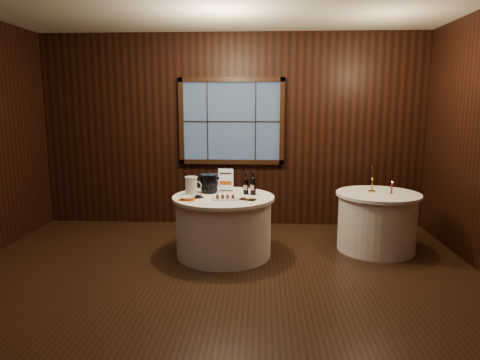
# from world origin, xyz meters

# --- Properties ---
(ground) EXTENTS (6.00, 6.00, 0.00)m
(ground) POSITION_xyz_m (0.00, 0.00, 0.00)
(ground) COLOR black
(ground) RESTS_ON ground
(back_wall) EXTENTS (6.00, 0.10, 3.00)m
(back_wall) POSITION_xyz_m (0.00, 2.48, 1.54)
(back_wall) COLOR black
(back_wall) RESTS_ON ground
(main_table) EXTENTS (1.28, 1.28, 0.77)m
(main_table) POSITION_xyz_m (0.00, 1.00, 0.39)
(main_table) COLOR white
(main_table) RESTS_ON ground
(side_table) EXTENTS (1.08, 1.08, 0.77)m
(side_table) POSITION_xyz_m (2.00, 1.30, 0.39)
(side_table) COLOR white
(side_table) RESTS_ON ground
(sign_stand) EXTENTS (0.20, 0.11, 0.32)m
(sign_stand) POSITION_xyz_m (0.01, 1.26, 0.88)
(sign_stand) COLOR silver
(sign_stand) RESTS_ON main_table
(port_bottle_left) EXTENTS (0.07, 0.08, 0.29)m
(port_bottle_left) POSITION_xyz_m (0.28, 1.13, 0.89)
(port_bottle_left) COLOR black
(port_bottle_left) RESTS_ON main_table
(port_bottle_right) EXTENTS (0.07, 0.08, 0.30)m
(port_bottle_right) POSITION_xyz_m (0.37, 1.10, 0.90)
(port_bottle_right) COLOR black
(port_bottle_right) RESTS_ON main_table
(ice_bucket) EXTENTS (0.24, 0.24, 0.24)m
(ice_bucket) POSITION_xyz_m (-0.20, 1.21, 0.90)
(ice_bucket) COLOR black
(ice_bucket) RESTS_ON main_table
(chocolate_plate) EXTENTS (0.35, 0.27, 0.05)m
(chocolate_plate) POSITION_xyz_m (0.04, 0.82, 0.79)
(chocolate_plate) COLOR white
(chocolate_plate) RESTS_ON main_table
(chocolate_box) EXTENTS (0.22, 0.17, 0.02)m
(chocolate_box) POSITION_xyz_m (0.31, 0.79, 0.78)
(chocolate_box) COLOR black
(chocolate_box) RESTS_ON main_table
(grape_bunch) EXTENTS (0.18, 0.09, 0.04)m
(grape_bunch) POSITION_xyz_m (-0.29, 0.84, 0.79)
(grape_bunch) COLOR black
(grape_bunch) RESTS_ON main_table
(glass_pitcher) EXTENTS (0.22, 0.17, 0.24)m
(glass_pitcher) POSITION_xyz_m (-0.41, 1.05, 0.89)
(glass_pitcher) COLOR silver
(glass_pitcher) RESTS_ON main_table
(orange_napkin) EXTENTS (0.23, 0.23, 0.00)m
(orange_napkin) POSITION_xyz_m (-0.42, 0.77, 0.77)
(orange_napkin) COLOR orange
(orange_napkin) RESTS_ON main_table
(cracker_bowl) EXTENTS (0.19, 0.19, 0.04)m
(cracker_bowl) POSITION_xyz_m (-0.42, 0.77, 0.79)
(cracker_bowl) COLOR white
(cracker_bowl) RESTS_ON orange_napkin
(brass_candlestick) EXTENTS (0.10, 0.10, 0.35)m
(brass_candlestick) POSITION_xyz_m (1.93, 1.35, 0.90)
(brass_candlestick) COLOR gold
(brass_candlestick) RESTS_ON side_table
(red_candle) EXTENTS (0.04, 0.04, 0.16)m
(red_candle) POSITION_xyz_m (2.15, 1.25, 0.84)
(red_candle) COLOR gold
(red_candle) RESTS_ON side_table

